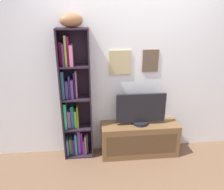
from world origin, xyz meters
TOP-DOWN VIEW (x-y plane):
  - back_wall at (0.00, 1.13)m, footprint 4.80×0.08m
  - bookshelf at (-0.78, 1.01)m, footprint 0.41×0.24m
  - football at (-0.75, 0.98)m, footprint 0.34×0.28m
  - tv_stand at (0.16, 0.92)m, footprint 1.13×0.36m
  - television at (0.16, 0.92)m, footprint 0.71×0.22m

SIDE VIEW (x-z plane):
  - tv_stand at x=0.16m, z-range 0.00..0.50m
  - television at x=0.16m, z-range 0.49..0.96m
  - bookshelf at x=-0.78m, z-range -0.08..1.77m
  - back_wall at x=0.00m, z-range 0.00..2.49m
  - football at x=-0.75m, z-range 1.85..2.02m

